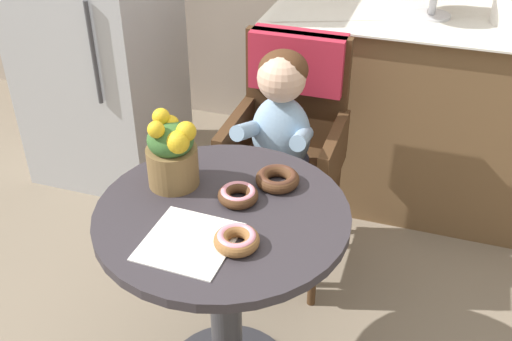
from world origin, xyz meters
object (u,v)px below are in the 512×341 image
seated_child (279,131)px  flower_vase (172,151)px  donut_mid (277,178)px  refrigerator (93,7)px  donut_side (237,239)px  cafe_table (224,267)px  donut_front (238,194)px  wicker_chair (291,121)px

seated_child → flower_vase: size_ratio=3.09×
donut_mid → seated_child: bearing=105.4°
seated_child → refrigerator: (-1.05, 0.55, 0.17)m
donut_side → cafe_table: bearing=124.8°
cafe_table → donut_front: donut_front is taller
donut_front → flower_vase: (-0.21, 0.02, 0.09)m
donut_front → donut_side: bearing=-71.3°
refrigerator → donut_side: bearing=-47.2°
donut_front → donut_mid: 0.14m
wicker_chair → donut_front: (0.02, -0.65, 0.10)m
refrigerator → donut_front: bearing=-44.0°
seated_child → flower_vase: (-0.19, -0.47, 0.15)m
seated_child → refrigerator: bearing=152.6°
donut_mid → donut_side: 0.30m
wicker_chair → refrigerator: size_ratio=0.56×
donut_front → donut_side: 0.20m
cafe_table → donut_front: bearing=65.8°
cafe_table → refrigerator: 1.56m
wicker_chair → cafe_table: bearing=-86.9°
donut_mid → donut_front: bearing=-126.5°
cafe_table → donut_front: size_ratio=6.19×
donut_front → seated_child: bearing=92.6°
donut_side → refrigerator: refrigerator is taller
donut_mid → flower_vase: (-0.29, -0.09, 0.09)m
wicker_chair → donut_side: wicker_chair is taller
donut_side → flower_vase: size_ratio=0.51×
wicker_chair → donut_mid: bearing=-75.4°
seated_child → flower_vase: seated_child is taller
wicker_chair → donut_side: size_ratio=7.98×
donut_front → flower_vase: size_ratio=0.49×
wicker_chair → flower_vase: 0.68m
cafe_table → seated_child: size_ratio=0.99×
wicker_chair → donut_side: (0.09, -0.84, 0.10)m
cafe_table → refrigerator: refrigerator is taller
donut_side → flower_vase: flower_vase is taller
cafe_table → seated_child: seated_child is taller
wicker_chair → flower_vase: size_ratio=4.06×
cafe_table → flower_vase: 0.38m
wicker_chair → donut_mid: 0.56m
refrigerator → seated_child: bearing=-27.4°
donut_front → donut_mid: (0.08, 0.11, 0.00)m
donut_side → refrigerator: 1.68m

